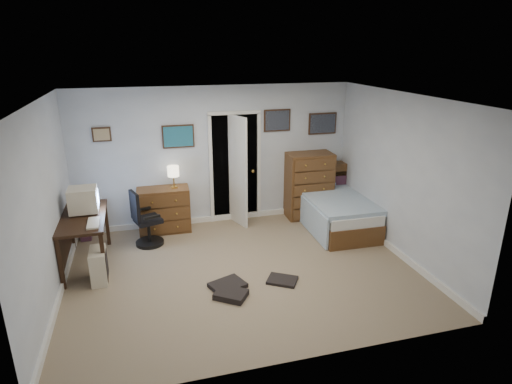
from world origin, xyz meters
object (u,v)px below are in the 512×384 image
Objects in this scene: office_chair at (145,224)px; low_dresser at (164,210)px; computer_desk at (77,228)px; bed at (333,210)px; tall_dresser at (309,185)px.

office_chair is 1.07× the size of low_dresser.
computer_desk is 0.70× the size of bed.
computer_desk reaches higher than bed.
tall_dresser reaches higher than low_dresser.
tall_dresser is at bearing 1.62° from low_dresser.
tall_dresser is at bearing -8.90° from office_chair.
office_chair is at bearing 179.59° from bed.
tall_dresser is 0.71m from bed.
bed is (0.26, -0.58, -0.32)m from tall_dresser.
bed is (2.97, -0.60, -0.09)m from low_dresser.
tall_dresser is (2.72, -0.02, 0.23)m from low_dresser.
tall_dresser reaches higher than bed.
computer_desk is 1.09m from office_chair.
office_chair is 3.11m from tall_dresser.
low_dresser is 2.73m from tall_dresser.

